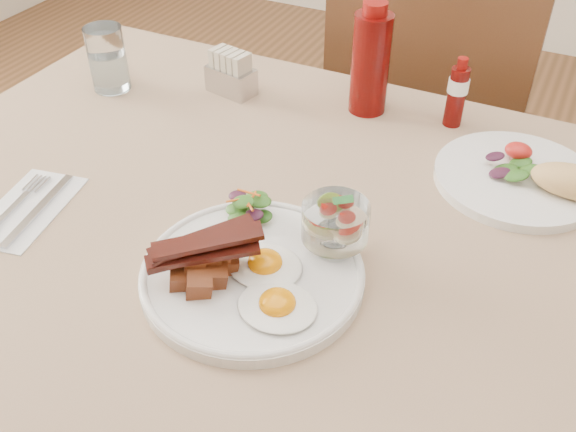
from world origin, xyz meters
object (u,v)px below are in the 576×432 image
at_px(chair_far, 425,134).
at_px(fruit_cup, 335,222).
at_px(ketchup_bottle, 371,62).
at_px(sugar_caddy, 231,75).
at_px(second_plate, 530,178).
at_px(hot_sauce_bottle, 457,93).
at_px(main_plate, 253,275).
at_px(table, 307,268).
at_px(water_glass, 108,62).

relative_size(chair_far, fruit_cup, 10.86).
bearing_deg(ketchup_bottle, chair_far, 83.36).
bearing_deg(ketchup_bottle, fruit_cup, -75.51).
bearing_deg(chair_far, sugar_caddy, -126.52).
xyz_separation_m(fruit_cup, second_plate, (0.20, 0.28, -0.05)).
xyz_separation_m(chair_far, hot_sauce_bottle, (0.11, -0.32, 0.29)).
relative_size(main_plate, fruit_cup, 3.27).
bearing_deg(second_plate, chair_far, 120.32).
bearing_deg(second_plate, sugar_caddy, 173.68).
xyz_separation_m(chair_far, sugar_caddy, (-0.28, -0.38, 0.26)).
xyz_separation_m(table, second_plate, (0.26, 0.22, 0.10)).
bearing_deg(hot_sauce_bottle, second_plate, -40.47).
xyz_separation_m(second_plate, hot_sauce_bottle, (-0.15, 0.13, 0.04)).
height_order(chair_far, hot_sauce_bottle, chair_far).
xyz_separation_m(sugar_caddy, water_glass, (-0.21, -0.08, 0.02)).
bearing_deg(sugar_caddy, fruit_cup, -32.34).
height_order(second_plate, hot_sauce_bottle, hot_sauce_bottle).
relative_size(main_plate, second_plate, 1.07).
bearing_deg(main_plate, table, 83.37).
xyz_separation_m(ketchup_bottle, hot_sauce_bottle, (0.15, 0.02, -0.03)).
distance_m(chair_far, main_plate, 0.83).
bearing_deg(table, ketchup_bottle, 96.69).
xyz_separation_m(main_plate, ketchup_bottle, (-0.02, 0.46, 0.08)).
xyz_separation_m(table, ketchup_bottle, (-0.04, 0.33, 0.18)).
height_order(chair_far, sugar_caddy, chair_far).
bearing_deg(table, main_plate, -96.63).
distance_m(chair_far, ketchup_bottle, 0.46).
xyz_separation_m(table, hot_sauce_bottle, (0.11, 0.35, 0.15)).
bearing_deg(fruit_cup, second_plate, 54.17).
relative_size(fruit_cup, ketchup_bottle, 0.44).
bearing_deg(second_plate, water_glass, -178.29).
xyz_separation_m(hot_sauce_bottle, water_glass, (-0.60, -0.15, -0.01)).
height_order(ketchup_bottle, hot_sauce_bottle, ketchup_bottle).
bearing_deg(hot_sauce_bottle, fruit_cup, -96.89).
distance_m(main_plate, sugar_caddy, 0.49).
relative_size(main_plate, water_glass, 2.39).
distance_m(fruit_cup, ketchup_bottle, 0.40).
bearing_deg(ketchup_bottle, water_glass, -163.63).
distance_m(fruit_cup, hot_sauce_bottle, 0.41).
xyz_separation_m(chair_far, fruit_cup, (0.06, -0.72, 0.29)).
height_order(main_plate, sugar_caddy, sugar_caddy).
xyz_separation_m(main_plate, hot_sauce_bottle, (0.13, 0.48, 0.05)).
distance_m(chair_far, sugar_caddy, 0.55).
xyz_separation_m(main_plate, fruit_cup, (0.08, 0.08, 0.06)).
xyz_separation_m(chair_far, water_glass, (-0.49, -0.47, 0.28)).
distance_m(second_plate, sugar_caddy, 0.55).
bearing_deg(sugar_caddy, hot_sauce_bottle, 21.58).
distance_m(second_plate, hot_sauce_bottle, 0.20).
bearing_deg(fruit_cup, sugar_caddy, 135.83).
relative_size(main_plate, ketchup_bottle, 1.45).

